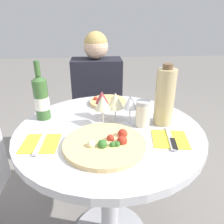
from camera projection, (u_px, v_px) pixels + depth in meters
name	position (u px, v px, depth m)	size (l,w,h in m)	color
dining_table	(110.00, 157.00, 1.12)	(0.89, 0.89, 0.77)	#B2B2B7
chair_behind_diner	(98.00, 117.00, 1.96)	(0.43, 0.43, 0.88)	silver
seated_diner	(98.00, 115.00, 1.78)	(0.39, 0.44, 1.15)	black
pizza_large	(106.00, 144.00, 0.90)	(0.34, 0.34, 0.05)	#E5C17F
pizza_small_far	(108.00, 102.00, 1.32)	(0.22, 0.22, 0.05)	#DBB26B
wine_bottle	(41.00, 98.00, 1.10)	(0.07, 0.07, 0.30)	#38602D
tall_carafe	(165.00, 97.00, 1.03)	(0.09, 0.09, 0.30)	tan
sugar_shaker	(143.00, 114.00, 1.04)	(0.07, 0.07, 0.13)	silver
wine_glass_center	(115.00, 101.00, 1.08)	(0.08, 0.08, 0.15)	silver
wine_glass_front_right	(130.00, 103.00, 1.04)	(0.07, 0.07, 0.15)	silver
wine_glass_front_left	(103.00, 103.00, 1.03)	(0.08, 0.08, 0.15)	silver
wine_glass_back_left	(102.00, 98.00, 1.12)	(0.07, 0.07, 0.14)	silver
place_setting_left	(40.00, 143.00, 0.92)	(0.16, 0.19, 0.01)	yellow
place_setting_right	(170.00, 139.00, 0.95)	(0.17, 0.19, 0.01)	yellow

